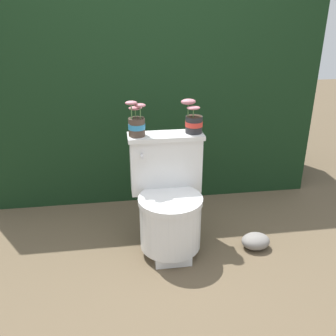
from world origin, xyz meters
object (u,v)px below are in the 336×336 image
at_px(toilet, 169,204).
at_px(potted_plant_left, 136,123).
at_px(potted_plant_midleft, 193,121).
at_px(garden_stone, 256,241).

bearing_deg(toilet, potted_plant_left, 142.95).
xyz_separation_m(potted_plant_left, potted_plant_midleft, (0.38, 0.01, -0.00)).
relative_size(toilet, garden_stone, 3.96).
bearing_deg(potted_plant_midleft, toilet, -140.16).
relative_size(potted_plant_left, potted_plant_midleft, 1.04).
distance_m(potted_plant_left, potted_plant_midleft, 0.38).
bearing_deg(potted_plant_left, toilet, -37.05).
xyz_separation_m(potted_plant_left, garden_stone, (0.79, -0.25, -0.82)).
relative_size(toilet, potted_plant_midleft, 3.49).
height_order(toilet, potted_plant_midleft, potted_plant_midleft).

